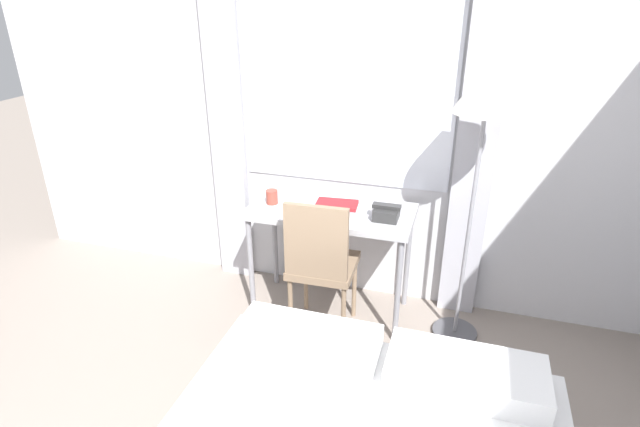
% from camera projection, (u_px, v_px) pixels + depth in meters
% --- Properties ---
extents(wall_back_with_window, '(5.22, 0.13, 2.70)m').
position_uv_depth(wall_back_with_window, '(344.00, 107.00, 3.24)').
color(wall_back_with_window, silver).
rests_on(wall_back_with_window, ground_plane).
extents(desk, '(1.06, 0.51, 0.77)m').
position_uv_depth(desk, '(331.00, 220.00, 3.23)').
color(desk, '#B2B2B7').
rests_on(desk, ground_plane).
extents(desk_chair, '(0.41, 0.41, 0.96)m').
position_uv_depth(desk_chair, '(321.00, 260.00, 3.05)').
color(desk_chair, '#8C7259').
rests_on(desk_chair, ground_plane).
extents(standing_lamp, '(0.36, 0.36, 1.73)m').
position_uv_depth(standing_lamp, '(485.00, 111.00, 2.64)').
color(standing_lamp, '#4C4C51').
rests_on(standing_lamp, ground_plane).
extents(telephone, '(0.17, 0.16, 0.09)m').
position_uv_depth(telephone, '(386.00, 213.00, 3.05)').
color(telephone, '#2D2D2D').
rests_on(telephone, desk).
extents(book, '(0.28, 0.18, 0.02)m').
position_uv_depth(book, '(337.00, 204.00, 3.23)').
color(book, maroon).
rests_on(book, desk).
extents(mug, '(0.08, 0.08, 0.09)m').
position_uv_depth(mug, '(272.00, 197.00, 3.26)').
color(mug, '#993F33').
rests_on(mug, desk).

